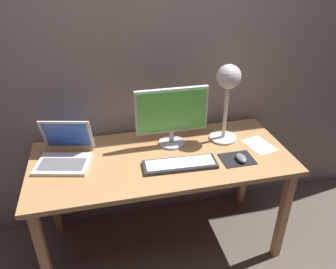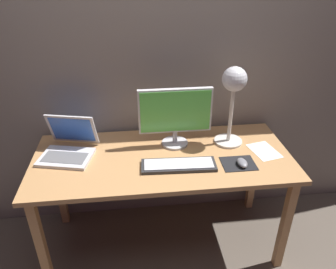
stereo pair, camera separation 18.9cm
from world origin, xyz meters
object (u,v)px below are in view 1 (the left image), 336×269
at_px(desk_lamp, 228,86).
at_px(mouse, 241,158).
at_px(keyboard_main, 180,164).
at_px(monitor, 172,114).
at_px(laptop, 65,150).

bearing_deg(desk_lamp, mouse, -88.47).
height_order(keyboard_main, desk_lamp, desk_lamp).
distance_m(desk_lamp, mouse, 0.45).
height_order(monitor, desk_lamp, desk_lamp).
relative_size(desk_lamp, mouse, 5.38).
distance_m(monitor, laptop, 0.69).
relative_size(monitor, desk_lamp, 0.90).
bearing_deg(desk_lamp, laptop, -179.18).
bearing_deg(mouse, monitor, 141.46).
bearing_deg(monitor, desk_lamp, -2.25).
xyz_separation_m(monitor, laptop, (-0.67, -0.03, -0.15)).
height_order(laptop, desk_lamp, desk_lamp).
relative_size(keyboard_main, laptop, 1.21).
height_order(monitor, mouse, monitor).
distance_m(laptop, mouse, 1.07).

